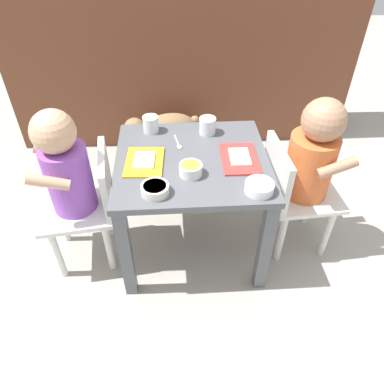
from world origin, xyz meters
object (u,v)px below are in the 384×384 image
(dining_table, at_px, (192,177))
(food_tray_right, at_px, (240,158))
(seated_child_left, at_px, (70,174))
(food_tray_left, at_px, (144,162))
(seated_child_right, at_px, (309,162))
(spoon_by_left_tray, at_px, (178,143))
(water_cup_left, at_px, (207,127))
(dog, at_px, (164,131))
(cereal_bowl_left_side, at_px, (155,189))
(water_cup_right, at_px, (151,125))
(veggie_bowl_far, at_px, (259,187))
(veggie_bowl_near, at_px, (191,169))

(dining_table, distance_m, food_tray_right, 0.20)
(seated_child_left, distance_m, food_tray_left, 0.27)
(seated_child_right, xyz_separation_m, spoon_by_left_tray, (-0.50, 0.11, 0.03))
(seated_child_right, xyz_separation_m, water_cup_left, (-0.37, 0.18, 0.06))
(food_tray_left, xyz_separation_m, spoon_by_left_tray, (0.13, 0.12, -0.00))
(seated_child_left, distance_m, dog, 0.80)
(spoon_by_left_tray, bearing_deg, dining_table, -64.71)
(food_tray_right, distance_m, cereal_bowl_left_side, 0.35)
(water_cup_right, relative_size, veggie_bowl_far, 0.68)
(seated_child_right, height_order, food_tray_right, seated_child_right)
(seated_child_left, bearing_deg, water_cup_right, 38.82)
(water_cup_left, relative_size, water_cup_right, 1.02)
(dog, height_order, food_tray_left, food_tray_left)
(veggie_bowl_far, bearing_deg, water_cup_left, 109.94)
(seated_child_right, relative_size, veggie_bowl_near, 8.53)
(seated_child_left, xyz_separation_m, spoon_by_left_tray, (0.40, 0.13, 0.03))
(dining_table, bearing_deg, spoon_by_left_tray, 115.29)
(food_tray_right, relative_size, cereal_bowl_left_side, 2.14)
(veggie_bowl_far, height_order, veggie_bowl_near, veggie_bowl_near)
(seated_child_right, bearing_deg, spoon_by_left_tray, 167.90)
(veggie_bowl_near, bearing_deg, dining_table, 83.68)
(spoon_by_left_tray, bearing_deg, seated_child_left, -161.77)
(dog, relative_size, food_tray_left, 2.21)
(dog, bearing_deg, dining_table, -80.24)
(dog, bearing_deg, water_cup_left, -68.60)
(seated_child_left, bearing_deg, spoon_by_left_tray, 18.23)
(seated_child_left, relative_size, veggie_bowl_far, 7.15)
(veggie_bowl_near, distance_m, spoon_by_left_tray, 0.20)
(food_tray_right, bearing_deg, food_tray_left, 180.00)
(veggie_bowl_far, bearing_deg, veggie_bowl_near, 154.38)
(veggie_bowl_near, bearing_deg, food_tray_right, 22.74)
(dining_table, bearing_deg, seated_child_left, -176.32)
(seated_child_right, relative_size, veggie_bowl_far, 7.11)
(dining_table, height_order, food_tray_right, food_tray_right)
(water_cup_left, bearing_deg, seated_child_left, -158.38)
(water_cup_right, distance_m, veggie_bowl_near, 0.33)
(cereal_bowl_left_side, relative_size, veggie_bowl_near, 1.16)
(dining_table, distance_m, seated_child_left, 0.45)
(cereal_bowl_left_side, bearing_deg, water_cup_left, 60.41)
(water_cup_right, bearing_deg, dog, 84.47)
(dining_table, relative_size, seated_child_right, 0.83)
(food_tray_right, bearing_deg, seated_child_left, -178.79)
(seated_child_left, height_order, food_tray_right, seated_child_left)
(seated_child_left, xyz_separation_m, dog, (0.34, 0.68, -0.24))
(dining_table, xyz_separation_m, seated_child_left, (-0.45, -0.03, 0.05))
(dog, bearing_deg, cereal_bowl_left_side, -91.45)
(seated_child_left, xyz_separation_m, food_tray_left, (0.27, 0.01, 0.04))
(water_cup_right, height_order, spoon_by_left_tray, water_cup_right)
(dining_table, relative_size, water_cup_right, 8.63)
(food_tray_right, height_order, veggie_bowl_far, veggie_bowl_far)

